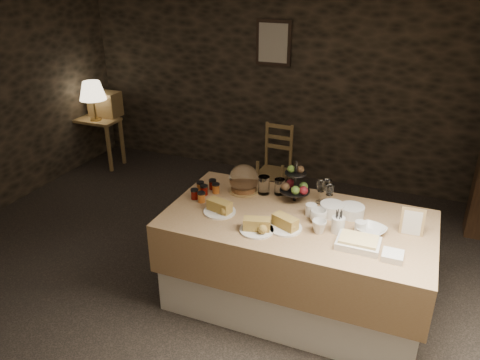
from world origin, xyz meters
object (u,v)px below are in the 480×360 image
at_px(console_table, 97,128).
at_px(table_lamp, 92,91).
at_px(chair, 276,160).
at_px(buffet_table, 296,255).
at_px(fruit_stand, 295,186).
at_px(wine_rack, 105,104).

xyz_separation_m(console_table, table_lamp, (0.05, -0.05, 0.53)).
bearing_deg(table_lamp, chair, 6.87).
xyz_separation_m(console_table, chair, (2.56, 0.25, -0.19)).
distance_m(buffet_table, fruit_stand, 0.57).
distance_m(console_table, chair, 2.57).
distance_m(table_lamp, fruit_stand, 3.62).
bearing_deg(console_table, wine_rack, 74.48).
height_order(console_table, table_lamp, table_lamp).
bearing_deg(chair, buffet_table, -66.33).
bearing_deg(table_lamp, wine_rack, 90.00).
bearing_deg(fruit_stand, chair, 112.39).
relative_size(buffet_table, table_lamp, 3.89).
relative_size(console_table, table_lamp, 1.27).
height_order(wine_rack, chair, wine_rack).
height_order(chair, fruit_stand, fruit_stand).
xyz_separation_m(console_table, fruit_stand, (3.32, -1.60, 0.41)).
bearing_deg(wine_rack, fruit_stand, -28.53).
distance_m(table_lamp, wine_rack, 0.33).
height_order(buffet_table, fruit_stand, fruit_stand).
bearing_deg(wine_rack, chair, 1.64).
height_order(console_table, fruit_stand, fruit_stand).
bearing_deg(chair, console_table, -172.93).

